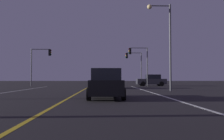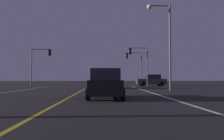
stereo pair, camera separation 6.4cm
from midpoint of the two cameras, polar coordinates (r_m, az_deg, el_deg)
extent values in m
cube|color=silver|center=(13.35, 14.69, -6.93)|extent=(0.16, 40.04, 0.01)
cube|color=gold|center=(12.98, -11.34, -7.10)|extent=(0.16, 40.04, 0.01)
cylinder|color=black|center=(28.34, -2.75, -3.66)|extent=(0.22, 0.68, 0.68)
cylinder|color=black|center=(28.37, 0.89, -3.66)|extent=(0.22, 0.68, 0.68)
cylinder|color=black|center=(25.64, -2.85, -3.84)|extent=(0.22, 0.68, 0.68)
cylinder|color=black|center=(25.67, 1.18, -3.84)|extent=(0.22, 0.68, 0.68)
cube|color=#B7BABF|center=(26.98, -0.88, -3.07)|extent=(1.80, 4.30, 0.80)
cube|color=black|center=(26.73, -0.87, -1.53)|extent=(1.60, 2.10, 0.64)
cube|color=red|center=(24.88, -2.19, -2.93)|extent=(0.24, 0.08, 0.16)
cube|color=red|center=(24.90, 0.58, -2.93)|extent=(0.24, 0.08, 0.16)
cylinder|color=black|center=(34.19, 7.53, -3.36)|extent=(0.68, 0.22, 0.68)
cylinder|color=black|center=(35.97, 7.06, -3.29)|extent=(0.68, 0.22, 0.68)
cylinder|color=black|center=(34.73, 11.94, -3.31)|extent=(0.68, 0.22, 0.68)
cylinder|color=black|center=(36.48, 11.26, -3.25)|extent=(0.68, 0.22, 0.68)
cube|color=#38383D|center=(35.31, 9.46, -2.78)|extent=(4.30, 1.80, 0.80)
cube|color=black|center=(35.36, 9.85, -1.61)|extent=(2.10, 1.60, 0.64)
cube|color=red|center=(35.20, 13.00, -2.60)|extent=(0.08, 0.24, 0.16)
cube|color=red|center=(36.36, 12.52, -2.58)|extent=(0.08, 0.24, 0.16)
cylinder|color=black|center=(14.97, -5.09, -5.15)|extent=(0.22, 0.68, 0.68)
cylinder|color=black|center=(14.98, 1.83, -5.16)|extent=(0.22, 0.68, 0.68)
cylinder|color=black|center=(12.28, -5.81, -5.85)|extent=(0.22, 0.68, 0.68)
cylinder|color=black|center=(12.29, 2.64, -5.85)|extent=(0.22, 0.68, 0.68)
cube|color=black|center=(13.58, -1.60, -4.13)|extent=(1.80, 4.30, 0.80)
cube|color=black|center=(13.32, -1.60, -1.08)|extent=(1.60, 2.10, 0.64)
cube|color=red|center=(11.49, -4.56, -4.02)|extent=(0.24, 0.08, 0.16)
cube|color=red|center=(11.50, 1.44, -4.02)|extent=(0.24, 0.08, 0.16)
cylinder|color=#4C4C51|center=(33.86, 8.55, 0.75)|extent=(0.14, 0.14, 5.54)
cylinder|color=#4C4C51|center=(33.90, 6.47, 5.36)|extent=(2.46, 0.10, 0.10)
cube|color=black|center=(33.69, 4.40, 4.63)|extent=(0.28, 0.36, 0.90)
sphere|color=#3A0605|center=(33.71, 4.13, 5.14)|extent=(0.20, 0.20, 0.20)
sphere|color=orange|center=(33.68, 4.13, 4.63)|extent=(0.20, 0.20, 0.20)
sphere|color=#063816|center=(33.64, 4.13, 4.12)|extent=(0.20, 0.20, 0.20)
cylinder|color=#4C4C51|center=(34.87, -19.09, 0.56)|extent=(0.14, 0.14, 5.30)
cylinder|color=#4C4C51|center=(34.73, -17.03, 4.85)|extent=(2.54, 0.10, 0.10)
cube|color=black|center=(34.37, -14.99, 4.15)|extent=(0.28, 0.36, 0.90)
sphere|color=#3A0605|center=(34.36, -14.72, 4.65)|extent=(0.20, 0.20, 0.20)
sphere|color=orange|center=(34.33, -14.72, 4.15)|extent=(0.20, 0.20, 0.20)
sphere|color=#063816|center=(34.30, -14.73, 3.66)|extent=(0.20, 0.20, 0.20)
cylinder|color=#4C4C51|center=(39.28, 7.10, 0.28)|extent=(0.14, 0.14, 5.43)
cylinder|color=#4C4C51|center=(39.30, 5.36, 4.17)|extent=(2.39, 0.10, 0.10)
cube|color=black|center=(39.13, 3.62, 3.53)|extent=(0.28, 0.36, 0.90)
sphere|color=#3A0605|center=(39.14, 3.38, 3.97)|extent=(0.20, 0.20, 0.20)
sphere|color=orange|center=(39.11, 3.38, 3.53)|extent=(0.20, 0.20, 0.20)
sphere|color=#063816|center=(39.09, 3.38, 3.09)|extent=(0.20, 0.20, 0.20)
cylinder|color=#4C4C51|center=(22.24, 13.93, 5.38)|extent=(0.18, 0.18, 8.00)
cylinder|color=#4C4C51|center=(22.82, 11.46, 15.07)|extent=(1.90, 0.10, 0.10)
sphere|color=#F9D88C|center=(22.60, 9.03, 14.96)|extent=(0.44, 0.44, 0.44)
camera|label=1|loc=(0.03, -91.83, 0.06)|focal=37.56mm
camera|label=2|loc=(0.03, 88.17, -0.06)|focal=37.56mm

